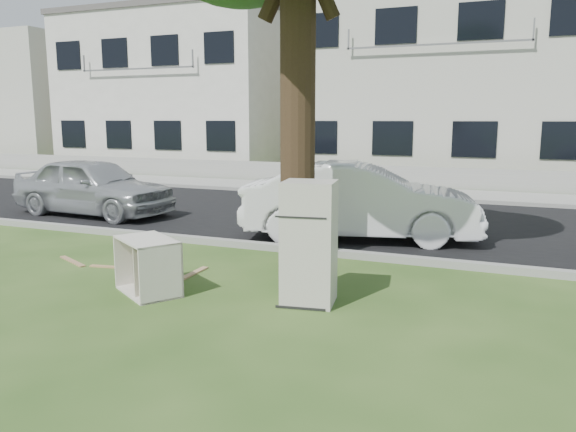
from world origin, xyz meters
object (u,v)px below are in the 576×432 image
at_px(cabinet, 148,266).
at_px(car_left, 93,186).
at_px(fridge, 309,243).
at_px(car_center, 360,201).

height_order(cabinet, car_left, car_left).
xyz_separation_m(cabinet, car_left, (-4.90, 4.58, 0.33)).
relative_size(fridge, car_left, 0.38).
distance_m(cabinet, car_left, 6.72).
xyz_separation_m(fridge, car_center, (-0.40, 3.92, -0.04)).
bearing_deg(car_left, cabinet, -129.10).
distance_m(fridge, cabinet, 2.20).
height_order(car_center, car_left, car_center).
xyz_separation_m(cabinet, car_center, (1.71, 4.35, 0.36)).
relative_size(fridge, car_center, 0.35).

